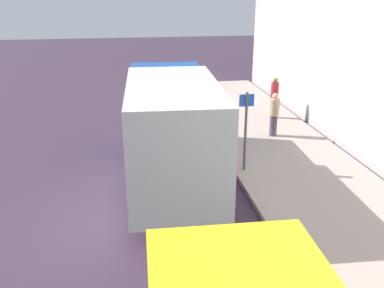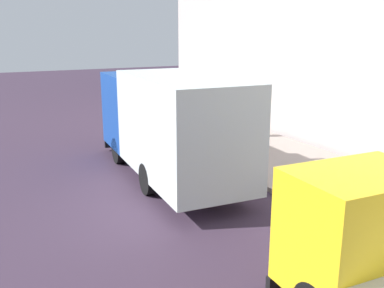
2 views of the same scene
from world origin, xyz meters
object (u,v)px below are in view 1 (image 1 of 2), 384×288
Objects in this scene: large_utility_truck at (171,125)px; pedestrian_standing at (274,97)px; pedestrian_walking at (274,114)px; street_sign_post at (246,125)px; traffic_cone_orange at (221,124)px.

large_utility_truck is 7.24m from pedestrian_standing.
pedestrian_walking is 0.94× the size of pedestrian_standing.
pedestrian_walking is at bearing 56.50° from street_sign_post.
pedestrian_standing is at bearing 49.35° from large_utility_truck.
traffic_cone_orange is at bearing 88.05° from street_sign_post.
large_utility_truck reaches higher than traffic_cone_orange.
traffic_cone_orange is at bearing -156.18° from pedestrian_walking.
pedestrian_standing is 3.05m from traffic_cone_orange.
pedestrian_standing reaches higher than traffic_cone_orange.
pedestrian_standing is 5.87m from street_sign_post.
large_utility_truck is at bearing -121.87° from traffic_cone_orange.
pedestrian_walking is (4.17, 3.00, -0.73)m from large_utility_truck.
traffic_cone_orange is 0.23× the size of street_sign_post.
traffic_cone_orange is 3.90m from street_sign_post.
pedestrian_standing reaches higher than pedestrian_walking.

